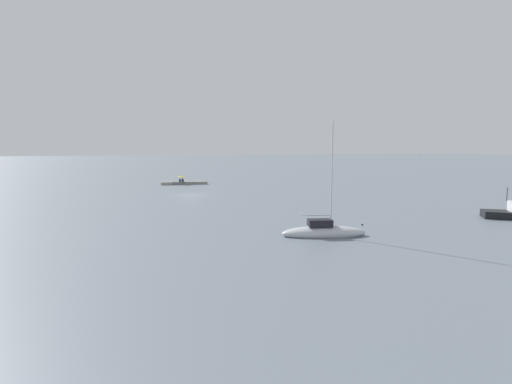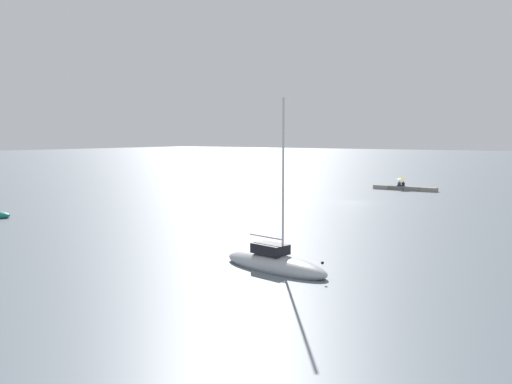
# 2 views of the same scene
# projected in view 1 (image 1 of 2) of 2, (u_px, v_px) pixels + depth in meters

# --- Properties ---
(ground_plane) EXTENTS (500.00, 500.00, 0.00)m
(ground_plane) POSITION_uv_depth(u_px,v_px,m) (191.00, 195.00, 65.64)
(ground_plane) COLOR slate
(seawall_pier) EXTENTS (9.24, 1.43, 0.58)m
(seawall_pier) POSITION_uv_depth(u_px,v_px,m) (184.00, 183.00, 82.87)
(seawall_pier) COLOR gray
(seawall_pier) RESTS_ON ground_plane
(person_seated_dark_left) EXTENTS (0.40, 0.60, 0.73)m
(person_seated_dark_left) POSITION_uv_depth(u_px,v_px,m) (183.00, 180.00, 82.73)
(person_seated_dark_left) COLOR #1E2333
(person_seated_dark_left) RESTS_ON seawall_pier
(person_seated_blue_right) EXTENTS (0.40, 0.60, 0.73)m
(person_seated_blue_right) POSITION_uv_depth(u_px,v_px,m) (180.00, 180.00, 82.54)
(person_seated_blue_right) COLOR #1E2333
(person_seated_blue_right) RESTS_ON seawall_pier
(umbrella_open_yellow) EXTENTS (1.39, 1.39, 1.30)m
(umbrella_open_yellow) POSITION_uv_depth(u_px,v_px,m) (181.00, 176.00, 82.60)
(umbrella_open_yellow) COLOR black
(umbrella_open_yellow) RESTS_ON seawall_pier
(sailboat_grey_mid) EXTENTS (7.73, 3.31, 10.40)m
(sailboat_grey_mid) POSITION_uv_depth(u_px,v_px,m) (324.00, 232.00, 36.20)
(sailboat_grey_mid) COLOR #ADB2B7
(sailboat_grey_mid) RESTS_ON ground_plane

